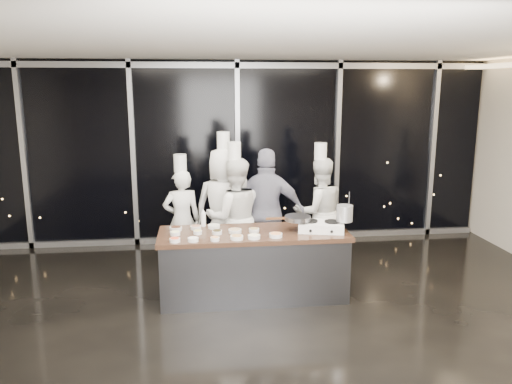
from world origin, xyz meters
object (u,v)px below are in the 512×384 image
stock_pot (345,213)px  demo_counter (254,264)px  frying_pan (297,218)px  chef_center (235,217)px  guest (267,212)px  chef_right (319,211)px  chef_far_left (182,219)px  chef_left (224,208)px  stove (321,226)px

stock_pot → demo_counter: bearing=174.0°
frying_pan → chef_center: size_ratio=0.31×
chef_center → guest: size_ratio=1.06×
frying_pan → chef_right: (0.58, 1.14, -0.21)m
stock_pot → guest: bearing=132.0°
chef_far_left → chef_left: 0.66m
demo_counter → stove: (0.88, -0.06, 0.51)m
stove → stock_pot: stock_pot is taller
chef_left → chef_right: chef_left is taller
demo_counter → stove: size_ratio=3.79×
frying_pan → chef_left: bearing=141.5°
chef_left → stove: bearing=149.8°
stove → chef_right: size_ratio=0.34×
demo_counter → chef_right: (1.15, 1.13, 0.40)m
chef_center → chef_far_left: bearing=-25.4°
stove → chef_left: size_ratio=0.31×
stove → frying_pan: frying_pan is taller
stove → chef_center: chef_center is taller
chef_center → guest: bearing=-178.8°
chef_center → guest: (0.48, 0.03, 0.05)m
chef_far_left → chef_center: size_ratio=0.89×
demo_counter → chef_far_left: bearing=129.8°
stove → chef_center: 1.38m
frying_pan → stock_pot: bearing=2.7°
chef_right → demo_counter: bearing=36.0°
demo_counter → chef_left: size_ratio=1.17×
chef_center → chef_right: bearing=-168.8°
chef_center → demo_counter: bearing=100.4°
frying_pan → chef_right: bearing=76.9°
demo_counter → guest: 1.02m
frying_pan → chef_right: chef_right is taller
demo_counter → frying_pan: frying_pan is taller
frying_pan → stock_pot: (0.60, -0.12, 0.08)m
chef_far_left → chef_center: 0.85m
chef_center → stove: bearing=138.3°
stock_pot → chef_far_left: size_ratio=0.12×
frying_pan → chef_far_left: chef_far_left is taller
chef_center → chef_right: (1.33, 0.32, -0.03)m
chef_far_left → stock_pot: bearing=139.6°
demo_counter → stove: 1.02m
stock_pot → chef_center: size_ratio=0.11×
guest → chef_right: 0.90m
chef_far_left → chef_right: bearing=170.0°
stock_pot → guest: (-0.87, 0.97, -0.20)m
chef_far_left → stove: bearing=137.1°
frying_pan → chef_center: 1.13m
chef_far_left → chef_right: 2.11m
chef_right → stove: bearing=68.8°
chef_far_left → chef_left: bearing=170.0°
chef_left → chef_far_left: bearing=14.5°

